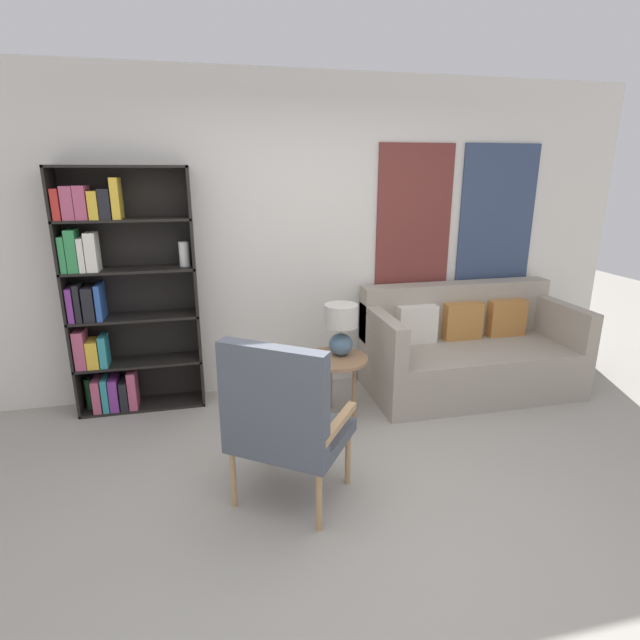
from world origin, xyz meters
TOP-DOWN VIEW (x-y plane):
  - ground_plane at (0.00, 0.00)m, footprint 14.00×14.00m
  - wall_back at (0.06, 2.03)m, footprint 6.40×0.08m
  - bookshelf at (-1.41, 1.85)m, footprint 1.00×0.30m
  - armchair at (-0.33, 0.26)m, footprint 0.83×0.81m
  - couch at (1.57, 1.57)m, footprint 1.83×0.90m
  - side_table at (0.25, 1.28)m, footprint 0.51×0.51m
  - table_lamp at (0.31, 1.33)m, footprint 0.26×0.26m

SIDE VIEW (x-z plane):
  - ground_plane at x=0.00m, z-range 0.00..0.00m
  - couch at x=1.57m, z-range -0.12..0.81m
  - side_table at x=0.25m, z-range 0.20..0.71m
  - armchair at x=-0.33m, z-range 0.07..1.11m
  - table_lamp at x=0.31m, z-range 0.55..0.96m
  - bookshelf at x=-1.41m, z-range 0.00..1.96m
  - wall_back at x=0.06m, z-range 0.01..2.71m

